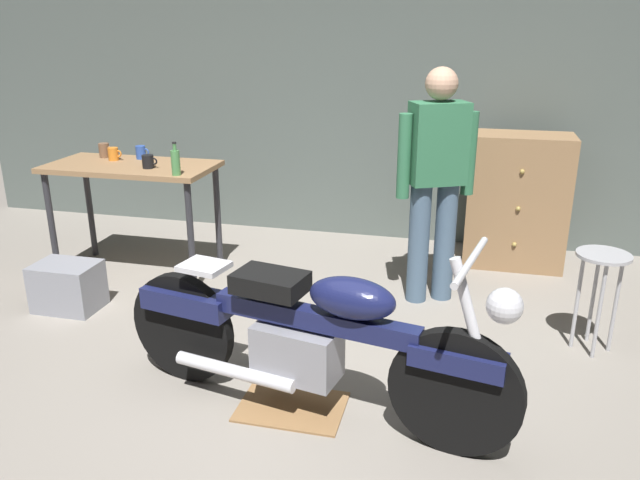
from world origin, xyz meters
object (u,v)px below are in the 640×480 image
object	(u,v)px
shop_stool	(601,275)
wooden_dresser	(517,201)
person_standing	(436,177)
mug_brown_stoneware	(104,150)
mug_blue_enamel	(141,152)
storage_bin	(68,286)
motorcycle	(308,335)
mug_orange_travel	(114,154)
bottle	(176,162)
mug_black_matte	(148,162)

from	to	relation	value
shop_stool	wooden_dresser	xyz separation A→B (m)	(-0.42, 1.41, 0.05)
person_standing	mug_brown_stoneware	distance (m)	2.68
shop_stool	mug_brown_stoneware	xyz separation A→B (m)	(-3.72, 0.68, 0.46)
person_standing	mug_blue_enamel	size ratio (longest dim) A/B	14.76
storage_bin	mug_brown_stoneware	bearing A→B (deg)	101.17
motorcycle	mug_orange_travel	distance (m)	2.67
wooden_dresser	mug_orange_travel	xyz separation A→B (m)	(-3.16, -0.81, 0.40)
shop_stool	mug_blue_enamel	xyz separation A→B (m)	(-3.40, 0.69, 0.45)
person_standing	wooden_dresser	distance (m)	1.14
shop_stool	bottle	distance (m)	2.93
motorcycle	person_standing	size ratio (longest dim) A/B	1.29
wooden_dresser	storage_bin	distance (m)	3.55
wooden_dresser	bottle	size ratio (longest dim) A/B	4.56
motorcycle	mug_black_matte	bearing A→B (deg)	149.29
person_standing	bottle	bearing A→B (deg)	-17.00
motorcycle	mug_orange_travel	bearing A→B (deg)	152.11
person_standing	storage_bin	bearing A→B (deg)	-8.34
motorcycle	shop_stool	distance (m)	1.88
motorcycle	mug_blue_enamel	size ratio (longest dim) A/B	19.10
shop_stool	mug_orange_travel	size ratio (longest dim) A/B	5.57
motorcycle	wooden_dresser	xyz separation A→B (m)	(1.13, 2.47, 0.10)
storage_bin	mug_orange_travel	distance (m)	1.16
mug_blue_enamel	mug_orange_travel	bearing A→B (deg)	-152.01
motorcycle	person_standing	xyz separation A→B (m)	(0.50, 1.59, 0.48)
wooden_dresser	bottle	bearing A→B (deg)	-154.57
wooden_dresser	mug_black_matte	xyz separation A→B (m)	(-2.76, -1.01, 0.40)
person_standing	storage_bin	size ratio (longest dim) A/B	3.80
motorcycle	storage_bin	xyz separation A→B (m)	(-1.98, 0.81, -0.28)
wooden_dresser	person_standing	bearing A→B (deg)	-125.20
mug_black_matte	mug_brown_stoneware	bearing A→B (deg)	152.89
motorcycle	mug_blue_enamel	xyz separation A→B (m)	(-1.85, 1.76, 0.50)
person_standing	shop_stool	size ratio (longest dim) A/B	2.61
mug_orange_travel	mug_blue_enamel	distance (m)	0.21
mug_black_matte	wooden_dresser	bearing A→B (deg)	20.04
mug_black_matte	bottle	xyz separation A→B (m)	(0.31, -0.16, 0.05)
wooden_dresser	storage_bin	bearing A→B (deg)	-151.84
mug_brown_stoneware	mug_black_matte	world-z (taller)	mug_brown_stoneware
wooden_dresser	motorcycle	bearing A→B (deg)	-114.49
mug_black_matte	bottle	distance (m)	0.35
mug_orange_travel	mug_brown_stoneware	distance (m)	0.16
storage_bin	mug_black_matte	world-z (taller)	mug_black_matte
mug_black_matte	shop_stool	bearing A→B (deg)	-7.21
mug_black_matte	bottle	size ratio (longest dim) A/B	0.50
mug_orange_travel	mug_black_matte	distance (m)	0.45
mug_brown_stoneware	mug_black_matte	distance (m)	0.60
wooden_dresser	mug_brown_stoneware	size ratio (longest dim) A/B	9.16
mug_orange_travel	bottle	bearing A→B (deg)	-26.26
person_standing	bottle	size ratio (longest dim) A/B	6.93
mug_black_matte	motorcycle	bearing A→B (deg)	-41.99
shop_stool	wooden_dresser	size ratio (longest dim) A/B	0.58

